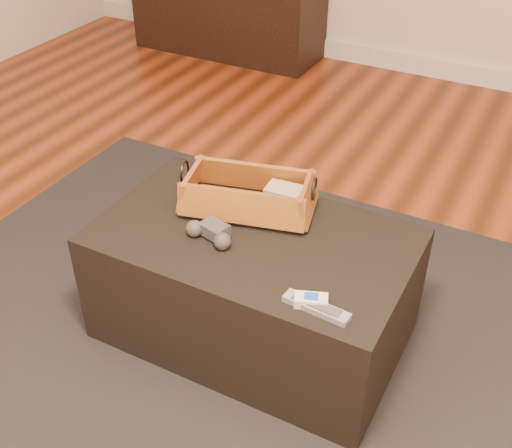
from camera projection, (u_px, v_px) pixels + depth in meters
The scene contains 11 objects.
floor at pixel (176, 342), 2.24m from camera, with size 5.00×5.50×0.01m, color brown.
baseboard at pixel (410, 63), 4.16m from camera, with size 5.00×0.04×0.12m, color white.
media_cabinet at pixel (228, 15), 4.36m from camera, with size 1.27×0.45×0.50m, color black.
area_rug at pixel (247, 340), 2.24m from camera, with size 2.60×2.00×0.01m, color black.
ottoman at pixel (254, 285), 2.15m from camera, with size 1.00×0.60×0.42m, color black.
tv_remote at pixel (241, 204), 2.12m from camera, with size 0.23×0.05×0.02m, color black.
cloth_bundle at pixel (284, 196), 2.12m from camera, with size 0.12×0.08×0.07m, color #C8B18A.
wicker_basket at pixel (248, 196), 2.11m from camera, with size 0.48×0.32×0.15m.
game_controller at pixel (211, 233), 1.99m from camera, with size 0.17×0.11×0.05m.
silver_remote at pixel (316, 307), 1.74m from camera, with size 0.20×0.06×0.02m.
cream_gadget at pixel (311, 301), 1.75m from camera, with size 0.10×0.08×0.03m.
Camera 1 is at (0.99, -1.27, 1.64)m, focal length 45.00 mm.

